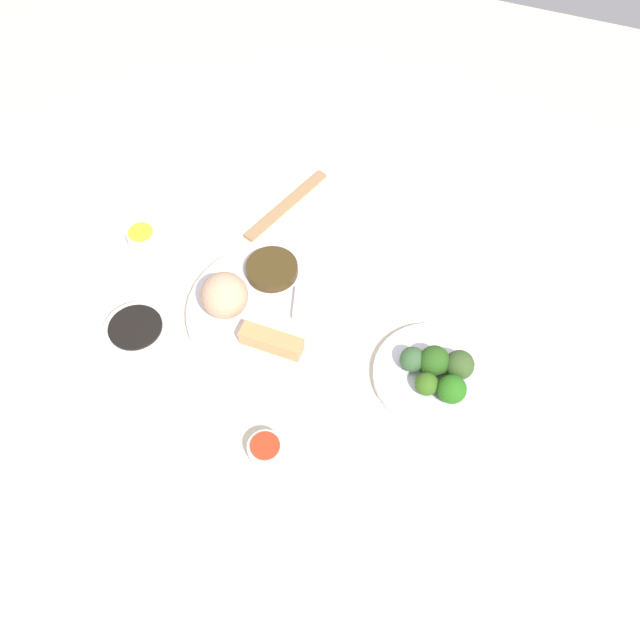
% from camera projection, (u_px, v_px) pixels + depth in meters
% --- Properties ---
extents(tabletop, '(2.20, 2.20, 0.02)m').
position_uv_depth(tabletop, '(279.00, 324.00, 1.19)').
color(tabletop, beige).
rests_on(tabletop, ground).
extents(main_plate, '(0.30, 0.30, 0.02)m').
position_uv_depth(main_plate, '(272.00, 310.00, 1.18)').
color(main_plate, white).
rests_on(main_plate, tabletop).
extents(rice_scoop, '(0.08, 0.08, 0.08)m').
position_uv_depth(rice_scoop, '(224.00, 295.00, 1.14)').
color(rice_scoop, tan).
rests_on(rice_scoop, main_plate).
extents(spring_roll, '(0.11, 0.03, 0.03)m').
position_uv_depth(spring_roll, '(271.00, 341.00, 1.12)').
color(spring_roll, tan).
rests_on(spring_roll, main_plate).
extents(crab_rangoon_wonton, '(0.09, 0.08, 0.01)m').
position_uv_depth(crab_rangoon_wonton, '(317.00, 304.00, 1.17)').
color(crab_rangoon_wonton, beige).
rests_on(crab_rangoon_wonton, main_plate).
extents(stir_fry_heap, '(0.09, 0.09, 0.02)m').
position_uv_depth(stir_fry_heap, '(272.00, 269.00, 1.21)').
color(stir_fry_heap, '#433215').
rests_on(stir_fry_heap, main_plate).
extents(broccoli_plate, '(0.20, 0.20, 0.01)m').
position_uv_depth(broccoli_plate, '(434.00, 376.00, 1.11)').
color(broccoli_plate, white).
rests_on(broccoli_plate, tabletop).
extents(broccoli_floret_0, '(0.05, 0.05, 0.05)m').
position_uv_depth(broccoli_floret_0, '(434.00, 361.00, 1.09)').
color(broccoli_floret_0, '#2B5B1A').
rests_on(broccoli_floret_0, broccoli_plate).
extents(broccoli_floret_1, '(0.04, 0.04, 0.04)m').
position_uv_depth(broccoli_floret_1, '(427.00, 384.00, 1.07)').
color(broccoli_floret_1, '#3B671C').
rests_on(broccoli_floret_1, broccoli_plate).
extents(broccoli_floret_2, '(0.04, 0.04, 0.04)m').
position_uv_depth(broccoli_floret_2, '(412.00, 359.00, 1.10)').
color(broccoli_floret_2, '#395F36').
rests_on(broccoli_floret_2, broccoli_plate).
extents(broccoli_floret_3, '(0.05, 0.05, 0.05)m').
position_uv_depth(broccoli_floret_3, '(452.00, 389.00, 1.06)').
color(broccoli_floret_3, '#296F1A').
rests_on(broccoli_floret_3, broccoli_plate).
extents(broccoli_floret_4, '(0.05, 0.05, 0.05)m').
position_uv_depth(broccoli_floret_4, '(459.00, 366.00, 1.08)').
color(broccoli_floret_4, '#3A5727').
rests_on(broccoli_floret_4, broccoli_plate).
extents(soy_sauce_bowl, '(0.11, 0.11, 0.04)m').
position_uv_depth(soy_sauce_bowl, '(138.00, 334.00, 1.14)').
color(soy_sauce_bowl, white).
rests_on(soy_sauce_bowl, tabletop).
extents(soy_sauce_bowl_liquid, '(0.09, 0.09, 0.00)m').
position_uv_depth(soy_sauce_bowl_liquid, '(135.00, 327.00, 1.13)').
color(soy_sauce_bowl_liquid, black).
rests_on(soy_sauce_bowl_liquid, soy_sauce_bowl).
extents(sauce_ramekin_hot_mustard, '(0.05, 0.05, 0.03)m').
position_uv_depth(sauce_ramekin_hot_mustard, '(142.00, 238.00, 1.27)').
color(sauce_ramekin_hot_mustard, white).
rests_on(sauce_ramekin_hot_mustard, tabletop).
extents(sauce_ramekin_hot_mustard_liquid, '(0.05, 0.05, 0.00)m').
position_uv_depth(sauce_ramekin_hot_mustard_liquid, '(140.00, 232.00, 1.25)').
color(sauce_ramekin_hot_mustard_liquid, yellow).
rests_on(sauce_ramekin_hot_mustard_liquid, sauce_ramekin_hot_mustard).
extents(sauce_ramekin_sweet_and_sour, '(0.05, 0.05, 0.03)m').
position_uv_depth(sauce_ramekin_sweet_and_sour, '(266.00, 450.00, 1.03)').
color(sauce_ramekin_sweet_and_sour, white).
rests_on(sauce_ramekin_sweet_and_sour, tabletop).
extents(sauce_ramekin_sweet_and_sour_liquid, '(0.05, 0.05, 0.00)m').
position_uv_depth(sauce_ramekin_sweet_and_sour_liquid, '(265.00, 446.00, 1.02)').
color(sauce_ramekin_sweet_and_sour_liquid, red).
rests_on(sauce_ramekin_sweet_and_sour_liquid, sauce_ramekin_sweet_and_sour).
extents(chopsticks_pair, '(0.09, 0.22, 0.01)m').
position_uv_depth(chopsticks_pair, '(286.00, 205.00, 1.33)').
color(chopsticks_pair, '#AB7F53').
rests_on(chopsticks_pair, tabletop).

